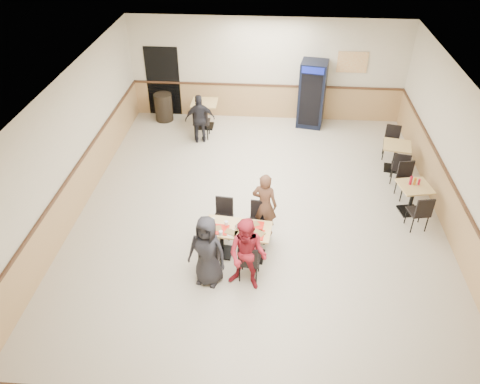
# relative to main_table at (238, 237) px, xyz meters

# --- Properties ---
(ground) EXTENTS (10.00, 10.00, 0.00)m
(ground) POSITION_rel_main_table_xyz_m (0.35, 1.24, -0.46)
(ground) COLOR beige
(ground) RESTS_ON ground
(room_shell) EXTENTS (10.00, 10.00, 10.00)m
(room_shell) POSITION_rel_main_table_xyz_m (2.13, 3.79, 0.12)
(room_shell) COLOR silver
(room_shell) RESTS_ON ground
(main_table) EXTENTS (1.34, 0.77, 0.69)m
(main_table) POSITION_rel_main_table_xyz_m (0.00, 0.00, 0.00)
(main_table) COLOR black
(main_table) RESTS_ON ground
(main_chairs) EXTENTS (1.28, 1.61, 0.87)m
(main_chairs) POSITION_rel_main_table_xyz_m (-0.05, 0.00, -0.02)
(main_chairs) COLOR black
(main_chairs) RESTS_ON ground
(diner_woman_left) EXTENTS (0.80, 0.62, 1.46)m
(diner_woman_left) POSITION_rel_main_table_xyz_m (-0.49, -0.73, 0.27)
(diner_woman_left) COLOR black
(diner_woman_left) RESTS_ON ground
(diner_woman_right) EXTENTS (0.86, 0.75, 1.50)m
(diner_woman_right) POSITION_rel_main_table_xyz_m (0.24, -0.81, 0.29)
(diner_woman_right) COLOR maroon
(diner_woman_right) RESTS_ON ground
(diner_man_opposite) EXTENTS (0.60, 0.47, 1.45)m
(diner_man_opposite) POSITION_rel_main_table_xyz_m (0.49, 0.73, 0.27)
(diner_man_opposite) COLOR brown
(diner_man_opposite) RESTS_ON ground
(lone_diner) EXTENTS (0.86, 0.50, 1.38)m
(lone_diner) POSITION_rel_main_table_xyz_m (-1.40, 4.55, 0.23)
(lone_diner) COLOR black
(lone_diner) RESTS_ON ground
(tabletop_clutter) EXTENTS (1.14, 0.59, 0.12)m
(tabletop_clutter) POSITION_rel_main_table_xyz_m (0.00, -0.05, 0.25)
(tabletop_clutter) COLOR red
(tabletop_clutter) RESTS_ON main_table
(side_table_near) EXTENTS (0.77, 0.77, 0.70)m
(side_table_near) POSITION_rel_main_table_xyz_m (3.72, 1.71, 0.01)
(side_table_near) COLOR black
(side_table_near) RESTS_ON ground
(side_table_near_chair_south) EXTENTS (0.49, 0.49, 0.89)m
(side_table_near_chair_south) POSITION_rel_main_table_xyz_m (3.72, 1.15, -0.01)
(side_table_near_chair_south) COLOR black
(side_table_near_chair_south) RESTS_ON ground
(side_table_near_chair_north) EXTENTS (0.49, 0.49, 0.89)m
(side_table_near_chair_north) POSITION_rel_main_table_xyz_m (3.72, 2.27, -0.01)
(side_table_near_chair_north) COLOR black
(side_table_near_chair_north) RESTS_ON ground
(side_table_far) EXTENTS (0.78, 0.78, 0.71)m
(side_table_far) POSITION_rel_main_table_xyz_m (3.69, 3.49, 0.01)
(side_table_far) COLOR black
(side_table_far) RESTS_ON ground
(side_table_far_chair_south) EXTENTS (0.49, 0.49, 0.90)m
(side_table_far_chair_south) POSITION_rel_main_table_xyz_m (3.69, 2.92, -0.01)
(side_table_far_chair_south) COLOR black
(side_table_far_chair_south) RESTS_ON ground
(side_table_far_chair_north) EXTENTS (0.49, 0.49, 0.90)m
(side_table_far_chair_north) POSITION_rel_main_table_xyz_m (3.69, 4.05, -0.01)
(side_table_far_chair_north) COLOR black
(side_table_far_chair_north) RESTS_ON ground
(condiment_caddy) EXTENTS (0.23, 0.06, 0.20)m
(condiment_caddy) POSITION_rel_main_table_xyz_m (3.69, 1.76, 0.33)
(condiment_caddy) COLOR #A80C24
(condiment_caddy) RESTS_ON side_table_near
(back_table) EXTENTS (0.74, 0.74, 0.79)m
(back_table) POSITION_rel_main_table_xyz_m (-1.40, 5.44, 0.06)
(back_table) COLOR black
(back_table) RESTS_ON ground
(back_table_chair_lone) EXTENTS (0.46, 0.46, 0.99)m
(back_table_chair_lone) POSITION_rel_main_table_xyz_m (-1.40, 4.82, 0.04)
(back_table_chair_lone) COLOR black
(back_table_chair_lone) RESTS_ON ground
(pepsi_cooler) EXTENTS (0.84, 0.84, 1.92)m
(pepsi_cooler) POSITION_rel_main_table_xyz_m (1.67, 5.84, 0.50)
(pepsi_cooler) COLOR black
(pepsi_cooler) RESTS_ON ground
(trash_bin) EXTENTS (0.53, 0.53, 0.83)m
(trash_bin) POSITION_rel_main_table_xyz_m (-2.70, 5.79, -0.04)
(trash_bin) COLOR black
(trash_bin) RESTS_ON ground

